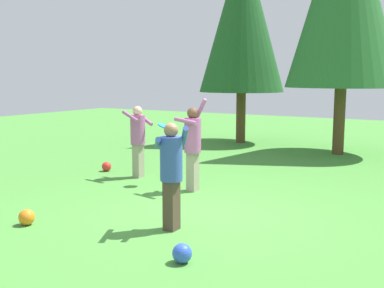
{
  "coord_description": "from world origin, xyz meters",
  "views": [
    {
      "loc": [
        3.68,
        -6.45,
        2.32
      ],
      "look_at": [
        -0.77,
        1.03,
        1.05
      ],
      "focal_mm": 42.98,
      "sensor_mm": 36.0,
      "label": 1
    }
  ],
  "objects_px": {
    "frisbee": "(164,126)",
    "ball_blue": "(182,253)",
    "tree_left": "(242,16)",
    "person_bystander": "(171,167)",
    "person_thrower": "(193,141)",
    "ball_red": "(107,167)",
    "person_catcher": "(138,135)",
    "ball_orange": "(27,217)"
  },
  "relations": [
    {
      "from": "frisbee",
      "to": "ball_red",
      "type": "height_order",
      "value": "frisbee"
    },
    {
      "from": "person_catcher",
      "to": "frisbee",
      "type": "height_order",
      "value": "person_catcher"
    },
    {
      "from": "ball_blue",
      "to": "tree_left",
      "type": "xyz_separation_m",
      "value": [
        -3.91,
        10.21,
        4.28
      ]
    },
    {
      "from": "frisbee",
      "to": "ball_orange",
      "type": "height_order",
      "value": "frisbee"
    },
    {
      "from": "person_catcher",
      "to": "ball_orange",
      "type": "distance_m",
      "value": 3.86
    },
    {
      "from": "ball_red",
      "to": "tree_left",
      "type": "xyz_separation_m",
      "value": [
        0.72,
        6.34,
        4.29
      ]
    },
    {
      "from": "person_thrower",
      "to": "ball_blue",
      "type": "distance_m",
      "value": 3.81
    },
    {
      "from": "frisbee",
      "to": "ball_blue",
      "type": "relative_size",
      "value": 1.26
    },
    {
      "from": "ball_red",
      "to": "tree_left",
      "type": "distance_m",
      "value": 7.69
    },
    {
      "from": "person_thrower",
      "to": "person_catcher",
      "type": "relative_size",
      "value": 1.14
    },
    {
      "from": "ball_red",
      "to": "ball_blue",
      "type": "relative_size",
      "value": 0.93
    },
    {
      "from": "frisbee",
      "to": "ball_red",
      "type": "xyz_separation_m",
      "value": [
        -2.01,
        0.41,
        -1.16
      ]
    },
    {
      "from": "person_catcher",
      "to": "ball_red",
      "type": "xyz_separation_m",
      "value": [
        -1.1,
        0.14,
        -0.87
      ]
    },
    {
      "from": "person_bystander",
      "to": "ball_red",
      "type": "height_order",
      "value": "person_bystander"
    },
    {
      "from": "frisbee",
      "to": "ball_orange",
      "type": "bearing_deg",
      "value": -94.73
    },
    {
      "from": "person_thrower",
      "to": "person_catcher",
      "type": "bearing_deg",
      "value": -1.22
    },
    {
      "from": "person_catcher",
      "to": "ball_blue",
      "type": "distance_m",
      "value": 5.2
    },
    {
      "from": "frisbee",
      "to": "tree_left",
      "type": "height_order",
      "value": "tree_left"
    },
    {
      "from": "ball_red",
      "to": "ball_orange",
      "type": "height_order",
      "value": "ball_orange"
    },
    {
      "from": "person_thrower",
      "to": "ball_red",
      "type": "xyz_separation_m",
      "value": [
        -2.86,
        0.62,
        -0.91
      ]
    },
    {
      "from": "frisbee",
      "to": "ball_orange",
      "type": "relative_size",
      "value": 1.25
    },
    {
      "from": "person_catcher",
      "to": "frisbee",
      "type": "distance_m",
      "value": 0.99
    },
    {
      "from": "frisbee",
      "to": "ball_blue",
      "type": "distance_m",
      "value": 4.49
    },
    {
      "from": "ball_blue",
      "to": "tree_left",
      "type": "distance_m",
      "value": 11.74
    },
    {
      "from": "person_thrower",
      "to": "tree_left",
      "type": "relative_size",
      "value": 0.27
    },
    {
      "from": "ball_red",
      "to": "ball_orange",
      "type": "relative_size",
      "value": 0.93
    },
    {
      "from": "person_thrower",
      "to": "person_bystander",
      "type": "height_order",
      "value": "person_thrower"
    },
    {
      "from": "ball_orange",
      "to": "tree_left",
      "type": "height_order",
      "value": "tree_left"
    },
    {
      "from": "person_catcher",
      "to": "ball_red",
      "type": "relative_size",
      "value": 7.06
    },
    {
      "from": "ball_red",
      "to": "ball_blue",
      "type": "xyz_separation_m",
      "value": [
        4.64,
        -3.87,
        0.01
      ]
    },
    {
      "from": "person_catcher",
      "to": "ball_blue",
      "type": "height_order",
      "value": "person_catcher"
    },
    {
      "from": "person_thrower",
      "to": "ball_orange",
      "type": "relative_size",
      "value": 7.47
    },
    {
      "from": "frisbee",
      "to": "ball_orange",
      "type": "distance_m",
      "value": 3.64
    },
    {
      "from": "person_bystander",
      "to": "ball_blue",
      "type": "relative_size",
      "value": 6.51
    },
    {
      "from": "frisbee",
      "to": "person_catcher",
      "type": "bearing_deg",
      "value": 163.79
    },
    {
      "from": "tree_left",
      "to": "person_catcher",
      "type": "bearing_deg",
      "value": -86.62
    },
    {
      "from": "person_catcher",
      "to": "ball_red",
      "type": "height_order",
      "value": "person_catcher"
    },
    {
      "from": "person_catcher",
      "to": "ball_orange",
      "type": "xyz_separation_m",
      "value": [
        0.62,
        -3.71,
        -0.86
      ]
    },
    {
      "from": "frisbee",
      "to": "tree_left",
      "type": "distance_m",
      "value": 7.55
    },
    {
      "from": "person_thrower",
      "to": "frisbee",
      "type": "xyz_separation_m",
      "value": [
        -0.85,
        0.21,
        0.25
      ]
    },
    {
      "from": "frisbee",
      "to": "ball_orange",
      "type": "xyz_separation_m",
      "value": [
        -0.29,
        -3.45,
        -1.15
      ]
    },
    {
      "from": "person_thrower",
      "to": "person_catcher",
      "type": "height_order",
      "value": "person_thrower"
    }
  ]
}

